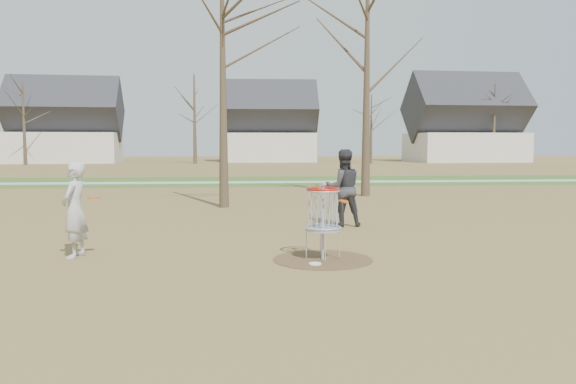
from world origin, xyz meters
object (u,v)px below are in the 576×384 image
Objects in this scene: player_throwing at (343,188)px; disc_grounded at (315,264)px; player_standing at (74,210)px; disc_golf_basket at (323,209)px.

player_throwing is 8.83× the size of disc_grounded.
player_standing is 6.58m from player_throwing.
player_standing is at bearing 172.45° from disc_golf_basket.
player_throwing reaches higher than disc_grounded.
player_standing is 1.31× the size of disc_golf_basket.
player_standing reaches higher than disc_golf_basket.
player_throwing is 4.73m from disc_grounded.
player_throwing reaches higher than disc_golf_basket.
disc_golf_basket is at bearing 90.97° from player_standing.
player_throwing is at bearing 129.98° from player_standing.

